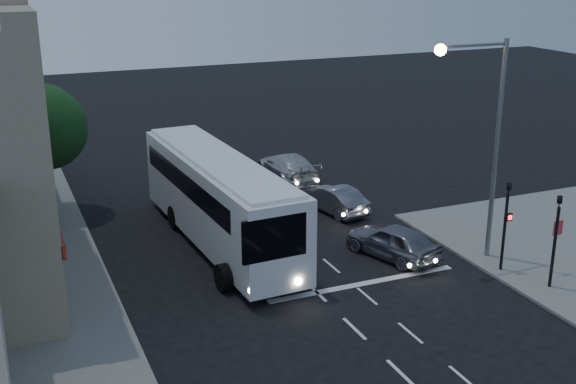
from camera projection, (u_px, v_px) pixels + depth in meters
name	position (u px, v px, depth m)	size (l,w,h in m)	color
ground	(341.00, 316.00, 25.51)	(120.00, 120.00, 0.00)	black
road_markings	(332.00, 274.00, 28.88)	(8.00, 30.55, 0.01)	silver
tour_bus	(219.00, 198.00, 31.21)	(3.36, 13.04, 3.97)	white
car_suv	(393.00, 241.00, 30.22)	(1.74, 4.31, 1.47)	gray
car_sedan_a	(334.00, 199.00, 35.62)	(1.42, 4.07, 1.34)	slate
car_sedan_b	(288.00, 167.00, 40.64)	(2.14, 5.26, 1.53)	silver
traffic_signal_main	(506.00, 216.00, 28.26)	(0.25, 0.35, 4.10)	black
traffic_signal_side	(556.00, 230.00, 26.79)	(0.18, 0.15, 4.10)	black
regulatory_sign	(556.00, 238.00, 28.27)	(0.45, 0.12, 2.20)	slate
streetlight	(485.00, 126.00, 28.37)	(3.32, 0.44, 9.00)	slate
street_tree	(44.00, 124.00, 34.16)	(4.00, 4.00, 6.20)	black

